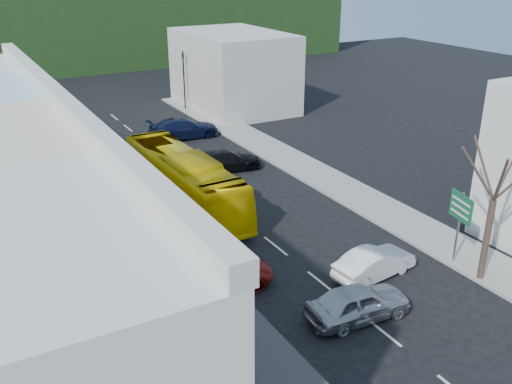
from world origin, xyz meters
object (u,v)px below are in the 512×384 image
object	(u,v)px
bus	(183,182)
traffic_signal	(184,81)
car_red	(217,274)
direction_sign	(458,229)
car_silver	(358,303)
car_white	(374,263)
pedestrian_left	(150,270)
street_tree	(493,200)

from	to	relation	value
bus	traffic_signal	world-z (taller)	traffic_signal
car_red	direction_sign	distance (m)	11.25
car_silver	car_white	xyz separation A→B (m)	(2.70, 2.21, 0.00)
car_silver	pedestrian_left	world-z (taller)	pedestrian_left
bus	car_silver	world-z (taller)	bus
car_white	car_red	bearing A→B (deg)	61.74
car_silver	car_white	size ratio (longest dim) A/B	1.00
car_white	pedestrian_left	bearing A→B (deg)	60.84
bus	traffic_signal	xyz separation A→B (m)	(8.75, 20.74, 1.15)
car_white	bus	bearing A→B (deg)	15.08
street_tree	bus	bearing A→B (deg)	121.36
bus	car_silver	distance (m)	13.62
street_tree	car_silver	bearing A→B (deg)	176.59
direction_sign	car_white	bearing A→B (deg)	-179.04
car_red	street_tree	bearing A→B (deg)	-108.74
car_silver	direction_sign	distance (m)	6.93
bus	street_tree	distance (m)	16.41
car_silver	street_tree	size ratio (longest dim) A/B	0.56
car_white	direction_sign	world-z (taller)	direction_sign
car_white	direction_sign	size ratio (longest dim) A/B	1.21
car_silver	car_red	bearing A→B (deg)	43.18
car_silver	traffic_signal	xyz separation A→B (m)	(6.92, 34.21, 2.00)
car_red	street_tree	size ratio (longest dim) A/B	0.59
bus	traffic_signal	size ratio (longest dim) A/B	2.14
bus	car_silver	bearing A→B (deg)	-83.83
car_silver	direction_sign	bearing A→B (deg)	-75.30
pedestrian_left	traffic_signal	world-z (taller)	traffic_signal
traffic_signal	street_tree	bearing A→B (deg)	98.35
pedestrian_left	car_white	bearing A→B (deg)	-123.33
car_white	pedestrian_left	size ratio (longest dim) A/B	2.59
pedestrian_left	street_tree	distance (m)	14.88
car_silver	street_tree	xyz separation A→B (m)	(6.62, -0.40, 3.21)
pedestrian_left	direction_sign	bearing A→B (deg)	-120.66
pedestrian_left	traffic_signal	xyz separation A→B (m)	(13.42, 28.22, 1.70)
car_white	direction_sign	distance (m)	4.28
street_tree	car_white	bearing A→B (deg)	146.45
car_white	street_tree	size ratio (longest dim) A/B	0.56
direction_sign	traffic_signal	size ratio (longest dim) A/B	0.67
car_white	traffic_signal	size ratio (longest dim) A/B	0.81
car_red	car_white	bearing A→B (deg)	-103.91
pedestrian_left	street_tree	bearing A→B (deg)	-126.92
car_red	direction_sign	bearing A→B (deg)	-100.90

